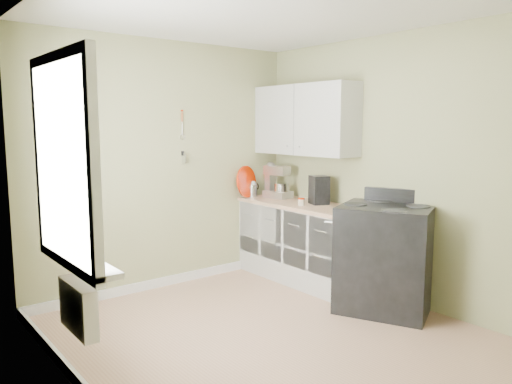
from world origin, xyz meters
TOP-DOWN VIEW (x-y plane):
  - floor at (0.00, 0.00)m, footprint 3.20×3.60m
  - ceiling at (0.00, 0.00)m, footprint 3.20×3.60m
  - wall_back at (0.00, 1.81)m, footprint 3.20×0.02m
  - wall_left at (-1.61, 0.00)m, footprint 0.02×3.60m
  - wall_right at (1.61, 0.00)m, footprint 0.02×3.60m
  - base_cabinets at (1.30, 1.00)m, footprint 0.60×1.60m
  - countertop at (1.29, 1.00)m, footprint 0.64×1.60m
  - upper_cabinets at (1.43, 1.10)m, footprint 0.35×1.40m
  - window at (-1.58, 0.30)m, footprint 0.06×1.14m
  - window_sill at (-1.51, 0.30)m, footprint 0.18×1.14m
  - radiator at (-1.54, 0.25)m, footprint 0.12×0.50m
  - wall_utensils at (0.20, 1.78)m, footprint 0.02×0.14m
  - stove at (1.28, -0.19)m, footprint 1.06×1.07m
  - stand_mixer at (1.33, 1.48)m, footprint 0.25×0.38m
  - kettle at (1.15, 1.72)m, footprint 0.19×0.11m
  - coffee_maker at (1.37, 0.81)m, footprint 0.25×0.26m
  - red_tray at (1.05, 1.72)m, footprint 0.39×0.18m
  - jar at (1.15, 0.86)m, footprint 0.07×0.07m
  - plant_a at (-1.50, 0.12)m, footprint 0.17×0.18m
  - plant_b at (-1.50, 0.42)m, footprint 0.17×0.19m
  - plant_c at (-1.50, 0.54)m, footprint 0.19×0.19m

SIDE VIEW (x-z plane):
  - floor at x=0.00m, z-range -0.02..0.00m
  - base_cabinets at x=1.30m, z-range 0.00..0.87m
  - stove at x=1.28m, z-range -0.06..1.10m
  - radiator at x=-1.54m, z-range 0.38..0.73m
  - window_sill at x=-1.51m, z-range 0.86..0.90m
  - countertop at x=1.29m, z-range 0.87..0.91m
  - jar at x=1.15m, z-range 0.91..0.99m
  - kettle at x=1.15m, z-range 0.91..1.11m
  - plant_c at x=-1.50m, z-range 0.90..1.17m
  - plant_b at x=-1.50m, z-range 0.90..1.19m
  - plant_a at x=-1.50m, z-range 0.90..1.19m
  - coffee_maker at x=1.37m, z-range 0.90..1.22m
  - stand_mixer at x=1.33m, z-range 0.88..1.31m
  - red_tray at x=1.05m, z-range 0.91..1.30m
  - wall_back at x=0.00m, z-range 0.00..2.70m
  - wall_left at x=-1.61m, z-range 0.00..2.70m
  - wall_right at x=1.61m, z-range 0.00..2.70m
  - window at x=-1.58m, z-range 0.83..2.27m
  - wall_utensils at x=0.20m, z-range 1.27..1.85m
  - upper_cabinets at x=1.43m, z-range 1.45..2.25m
  - ceiling at x=0.00m, z-range 2.70..2.72m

